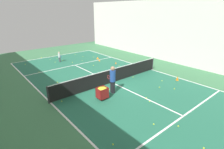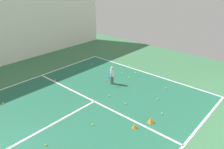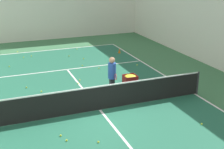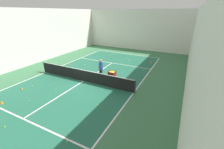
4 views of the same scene
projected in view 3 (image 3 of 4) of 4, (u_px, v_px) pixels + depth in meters
The scene contains 34 objects.
ground_plane at pixel (100, 110), 13.08m from camera, with size 31.89×31.89×0.00m, color #3D754C.
court_playing_area at pixel (100, 110), 13.08m from camera, with size 9.49×20.98×0.00m.
line_baseline_far at pixel (51, 50), 22.29m from camera, with size 9.49×0.10×0.00m, color white.
line_sideline_right at pixel (195, 94), 14.72m from camera, with size 0.10×20.98×0.00m, color white.
line_service_far at pixel (67, 69), 18.14m from camera, with size 9.49×0.10×0.00m, color white.
line_centre_service at pixel (100, 110), 13.08m from camera, with size 0.10×11.54×0.00m, color white.
hall_enclosure_far at pixel (40, 1), 24.37m from camera, with size 16.40×0.15×6.16m.
tennis_net at pixel (100, 98), 12.89m from camera, with size 9.79×0.10×1.10m.
coach_at_net at pixel (112, 74), 14.27m from camera, with size 0.38×0.70×1.84m.
ball_cart at pixel (130, 79), 15.00m from camera, with size 0.62×0.55×0.77m.
training_cone_4 at pixel (119, 51), 21.49m from camera, with size 0.18×0.18×0.34m, color orange.
tennis_ball_0 at pixel (98, 142), 10.66m from camera, with size 0.07×0.07×0.07m, color yellow.
tennis_ball_2 at pixel (69, 56), 20.72m from camera, with size 0.07×0.07×0.07m, color yellow.
tennis_ball_3 at pixel (99, 68), 18.27m from camera, with size 0.07×0.07×0.07m, color yellow.
tennis_ball_5 at pixel (77, 49), 22.47m from camera, with size 0.07×0.07×0.07m, color yellow.
tennis_ball_6 at pixel (84, 59), 20.14m from camera, with size 0.07×0.07×0.07m, color yellow.
tennis_ball_7 at pixel (61, 135), 11.06m from camera, with size 0.07×0.07×0.07m, color yellow.
tennis_ball_8 at pixel (18, 100), 13.98m from camera, with size 0.07×0.07×0.07m, color yellow.
tennis_ball_10 at pixel (24, 57), 20.42m from camera, with size 0.07×0.07×0.07m, color yellow.
tennis_ball_12 at pixel (67, 140), 10.76m from camera, with size 0.07×0.07×0.07m, color yellow.
tennis_ball_14 at pixel (26, 87), 15.41m from camera, with size 0.07×0.07×0.07m, color yellow.
tennis_ball_15 at pixel (90, 45), 23.50m from camera, with size 0.07×0.07×0.07m, color yellow.
tennis_ball_16 at pixel (51, 114), 12.63m from camera, with size 0.07×0.07×0.07m, color yellow.
tennis_ball_17 at pixel (17, 52), 21.75m from camera, with size 0.07×0.07×0.07m, color yellow.
tennis_ball_18 at pixel (202, 124), 11.86m from camera, with size 0.07×0.07×0.07m, color yellow.
tennis_ball_19 at pixel (41, 91), 14.91m from camera, with size 0.07×0.07×0.07m, color yellow.
tennis_ball_20 at pixel (82, 66), 18.74m from camera, with size 0.07×0.07×0.07m, color yellow.
tennis_ball_23 at pixel (31, 56), 20.71m from camera, with size 0.07×0.07×0.07m, color yellow.
tennis_ball_24 at pixel (137, 65), 18.88m from camera, with size 0.07×0.07×0.07m, color yellow.
tennis_ball_26 at pixel (80, 80), 16.38m from camera, with size 0.07×0.07×0.07m, color yellow.
tennis_ball_29 at pixel (78, 83), 15.93m from camera, with size 0.07×0.07×0.07m, color yellow.
tennis_ball_30 at pixel (114, 98), 14.15m from camera, with size 0.07×0.07×0.07m, color yellow.
tennis_ball_35 at pixel (9, 66), 18.60m from camera, with size 0.07×0.07×0.07m, color yellow.
tennis_ball_37 at pixel (181, 93), 14.78m from camera, with size 0.07×0.07×0.07m, color yellow.
Camera 3 is at (-3.86, -11.21, 5.76)m, focal length 50.00 mm.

